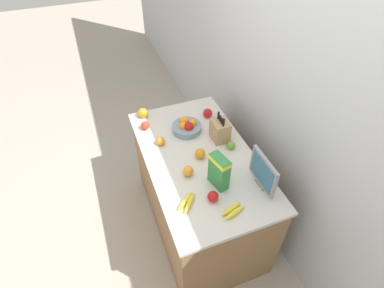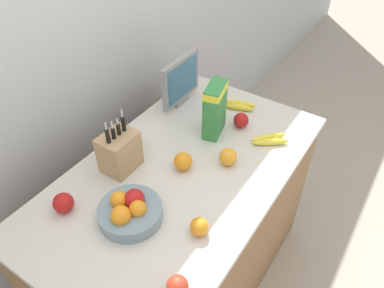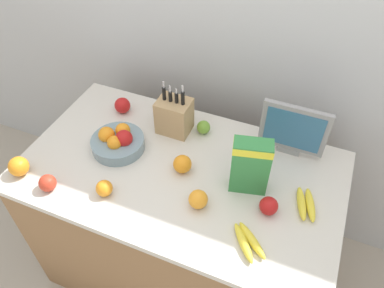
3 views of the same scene
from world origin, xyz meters
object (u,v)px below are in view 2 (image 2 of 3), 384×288
Objects in this scene: banana_bunch_right at (269,139)px; orange_mid_right at (228,157)px; small_monitor at (181,80)px; apple_middle at (241,120)px; fruit_bowl at (130,210)px; apple_rear at (63,203)px; orange_front_left at (199,227)px; banana_bunch_left at (239,105)px; knife_block at (119,152)px; apple_leftmost at (135,141)px; apple_near_bananas at (178,286)px; orange_by_cereal at (182,161)px; cereal_box at (215,108)px.

orange_mid_right is (-0.24, 0.09, 0.02)m from banana_bunch_right.
small_monitor is 3.92× the size of apple_middle.
fruit_bowl is 1.45× the size of banana_bunch_right.
apple_rear is 1.15× the size of orange_front_left.
banana_bunch_left is at bearing 31.23° from apple_middle.
knife_block is 3.45× the size of apple_rear.
fruit_bowl is 3.11× the size of orange_mid_right.
knife_block is 3.55× the size of orange_mid_right.
apple_near_bananas is at bearing -129.49° from apple_leftmost.
apple_middle is 0.29m from orange_mid_right.
knife_block reaches higher than orange_by_cereal.
fruit_bowl is 0.28m from orange_front_left.
knife_block is 0.48m from orange_mid_right.
orange_by_cereal is 1.04× the size of orange_mid_right.
knife_block is 0.95× the size of small_monitor.
apple_rear is (-1.00, 0.24, 0.02)m from banana_bunch_left.
orange_mid_right reaches higher than apple_leftmost.
orange_mid_right is at bearing -71.45° from apple_leftmost.
orange_by_cereal reaches higher than banana_bunch_left.
knife_block is at bearing -4.20° from apple_rear.
knife_block is 3.99× the size of orange_front_left.
banana_bunch_right is at bearing -93.95° from small_monitor.
orange_by_cereal is at bearing -178.99° from banana_bunch_left.
orange_front_left is 0.36m from orange_by_cereal.
banana_bunch_right is 0.87m from apple_near_bananas.
fruit_bowl is (-0.76, -0.28, -0.10)m from small_monitor.
apple_middle is at bearing 15.29° from apple_near_bananas.
small_monitor and cereal_box have the same top height.
apple_leftmost is at bearing -176.34° from small_monitor.
apple_rear is at bearing 112.03° from orange_front_left.
orange_front_left is (-0.80, -0.26, 0.02)m from banana_bunch_left.
banana_bunch_left is 1.04× the size of banana_bunch_right.
apple_near_bananas is 1.04× the size of orange_front_left.
small_monitor is at bearing 34.19° from apple_near_bananas.
apple_near_bananas is 0.65m from orange_mid_right.
knife_block is 1.59× the size of banana_bunch_left.
knife_block is 4.26× the size of apple_leftmost.
apple_near_bananas is 0.97× the size of apple_middle.
cereal_box is 0.86m from apple_near_bananas.
cereal_box is 0.41m from apple_leftmost.
knife_block reaches higher than fruit_bowl.
banana_bunch_left is (0.89, -0.00, -0.03)m from fruit_bowl.
apple_near_bananas is 0.58m from orange_by_cereal.
small_monitor is 0.44m from apple_leftmost.
apple_rear is 1.03× the size of orange_mid_right.
apple_near_bananas is 0.25m from orange_front_left.
small_monitor is at bearing 53.21° from cereal_box.
orange_mid_right is at bearing 158.66° from banana_bunch_right.
apple_leftmost is at bearing 50.51° from apple_near_bananas.
knife_block is at bearing 151.29° from apple_middle.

